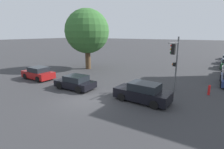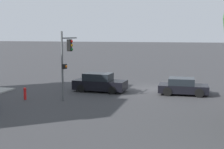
{
  "view_description": "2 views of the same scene",
  "coord_description": "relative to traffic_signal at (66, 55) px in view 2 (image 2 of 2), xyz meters",
  "views": [
    {
      "loc": [
        9.04,
        -10.23,
        5.36
      ],
      "look_at": [
        0.52,
        3.5,
        1.53
      ],
      "focal_mm": 28.0,
      "sensor_mm": 36.0,
      "label": 1
    },
    {
      "loc": [
        -3.42,
        27.31,
        4.9
      ],
      "look_at": [
        2.3,
        5.26,
        1.9
      ],
      "focal_mm": 50.0,
      "sensor_mm": 36.0,
      "label": 2
    }
  ],
  "objects": [
    {
      "name": "ground_plane",
      "position": [
        -5.61,
        -5.91,
        -3.3
      ],
      "size": [
        300.0,
        300.0,
        0.0
      ],
      "primitive_type": "plane",
      "color": "#333335"
    },
    {
      "name": "traffic_signal",
      "position": [
        0.0,
        0.0,
        0.0
      ],
      "size": [
        0.5,
        2.41,
        5.06
      ],
      "rotation": [
        0.0,
        0.0,
        3.02
      ],
      "color": "#515456",
      "rests_on": "ground_plane"
    },
    {
      "name": "crossing_car_0",
      "position": [
        -8.34,
        -4.0,
        -2.66
      ],
      "size": [
        3.95,
        2.12,
        1.35
      ],
      "rotation": [
        0.0,
        0.0,
        3.17
      ],
      "color": "black",
      "rests_on": "ground_plane"
    },
    {
      "name": "crossing_car_1",
      "position": [
        -1.45,
        -3.63,
        -2.57
      ],
      "size": [
        4.53,
        2.15,
        1.56
      ],
      "rotation": [
        0.0,
        0.0,
        3.08
      ],
      "color": "black",
      "rests_on": "ground_plane"
    },
    {
      "name": "fire_hydrant",
      "position": [
        2.99,
        0.93,
        -2.81
      ],
      "size": [
        0.22,
        0.22,
        0.92
      ],
      "color": "red",
      "rests_on": "ground_plane"
    }
  ]
}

